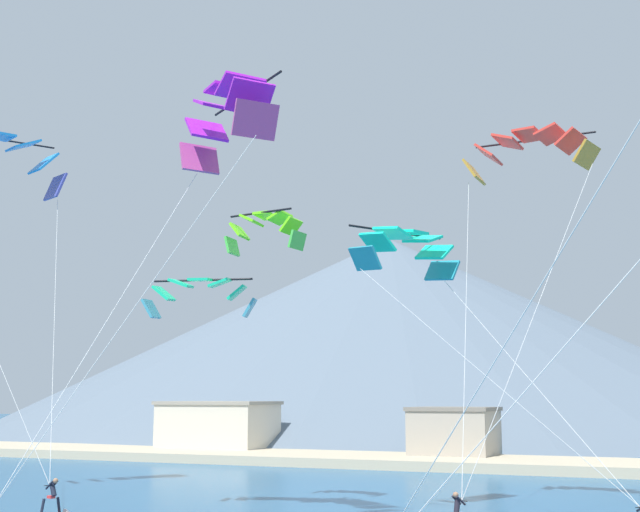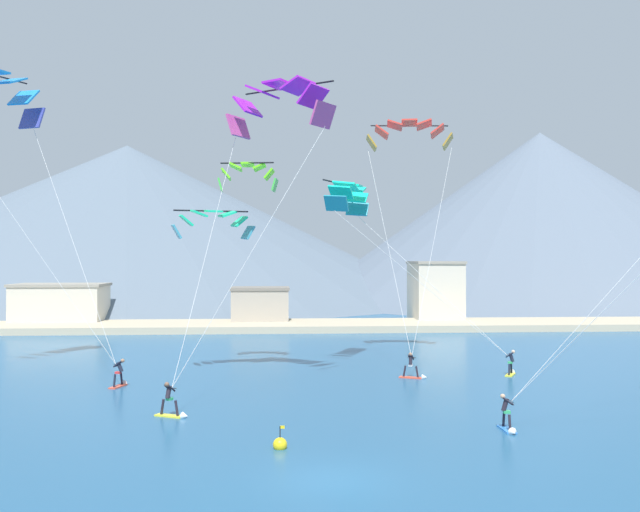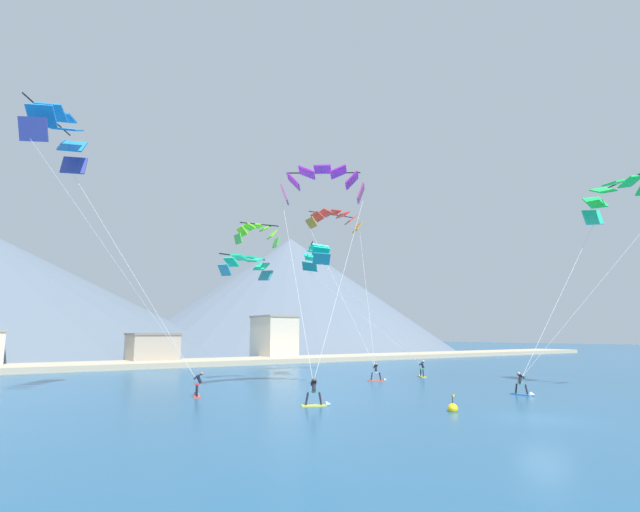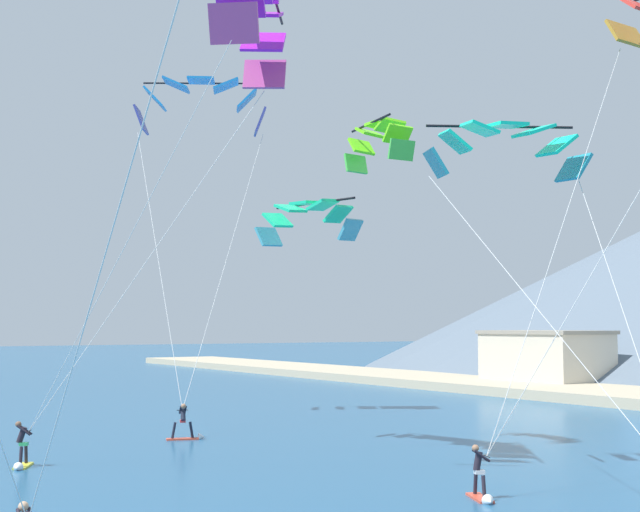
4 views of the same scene
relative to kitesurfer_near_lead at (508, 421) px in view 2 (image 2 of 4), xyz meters
name	(u,v)px [view 2 (image 2 of 4)]	position (x,y,z in m)	size (l,w,h in m)	color
ground_plane	(331,481)	(-8.15, -6.27, -0.44)	(400.00, 400.00, 0.00)	#23567F
kitesurfer_near_lead	(508,421)	(0.00, 0.00, 0.00)	(0.56, 1.74, 1.65)	#337FDB
kitesurfer_near_trail	(414,371)	(-1.30, 13.78, 0.02)	(1.75, 1.08, 1.68)	#E54C33
kitesurfer_mid_center	(121,378)	(-18.91, 12.11, 0.07)	(0.90, 1.78, 1.72)	#E54C33
kitesurfer_far_left	(511,367)	(5.17, 14.73, 0.03)	(1.18, 1.72, 1.69)	yellow
kitesurfer_far_right	(173,406)	(-14.74, 3.76, 0.06)	(1.73, 1.15, 1.73)	yellow
parafoil_kite_near_trail	(409,133)	(0.04, 22.20, 16.35)	(6.52, 9.39, 16.46)	#B37F27
parafoil_kite_far_left	(349,195)	(-4.85, 18.47, 11.35)	(11.73, 6.92, 11.40)	teal
parafoil_kite_far_right	(279,102)	(-9.71, 10.45, 15.88)	(8.28, 9.14, 16.14)	#C1458D
parafoil_kite_distant_high_outer	(213,220)	(-13.85, 15.38, 9.42)	(5.31, 2.78, 1.90)	teal
parafoil_kite_distant_low_drift	(248,174)	(-11.75, 17.68, 12.67)	(4.06, 1.43, 1.93)	green
race_marker_buoy	(280,445)	(-9.79, -2.14, -0.29)	(0.56, 0.56, 1.02)	yellow
shoreline_strip	(291,326)	(-8.15, 45.76, -0.09)	(180.00, 10.00, 0.70)	#BCAD8E
shore_building_harbour_front	(435,292)	(8.56, 50.72, 3.16)	(5.47, 7.28, 7.19)	beige
shore_building_promenade_mid	(260,307)	(-11.46, 48.92, 1.73)	(6.40, 5.58, 4.33)	#A89E8E
shore_building_quay_east	(61,305)	(-33.43, 50.24, 1.93)	(9.81, 6.45, 4.73)	beige
mountain_peak_west_ridge	(127,222)	(-37.82, 107.91, 14.14)	(119.50, 119.50, 29.17)	slate
mountain_peak_central_summit	(540,217)	(37.43, 93.82, 14.56)	(85.62, 85.62, 30.02)	slate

